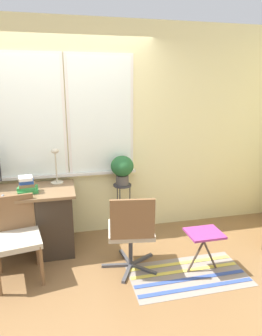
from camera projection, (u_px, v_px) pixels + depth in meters
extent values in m
plane|color=brown|center=(61.00, 262.00, 3.38)|extent=(14.00, 14.00, 0.00)
cube|color=beige|center=(54.00, 134.00, 3.70)|extent=(9.00, 0.06, 2.70)
cube|color=silver|center=(30.00, 118.00, 3.54)|extent=(0.83, 0.02, 1.49)
cube|color=white|center=(30.00, 118.00, 3.54)|extent=(0.76, 0.01, 1.42)
cube|color=silver|center=(101.00, 116.00, 3.73)|extent=(0.83, 0.02, 1.49)
cube|color=white|center=(101.00, 116.00, 3.72)|extent=(0.76, 0.01, 1.42)
cube|color=silver|center=(69.00, 174.00, 3.83)|extent=(1.73, 0.11, 0.04)
cube|color=#33281E|center=(56.00, 221.00, 3.57)|extent=(0.40, 0.56, 0.74)
ellipsoid|color=slate|center=(3.00, 196.00, 3.19)|extent=(0.03, 0.06, 0.03)
cylinder|color=#BCB299|center=(57.00, 183.00, 3.66)|extent=(0.15, 0.15, 0.01)
cylinder|color=#BCB299|center=(56.00, 168.00, 3.61)|extent=(0.02, 0.02, 0.37)
ellipsoid|color=#BCB299|center=(55.00, 151.00, 3.56)|extent=(0.09, 0.09, 0.06)
cube|color=green|center=(28.00, 191.00, 3.32)|extent=(0.23, 0.15, 0.04)
cube|color=green|center=(27.00, 188.00, 3.32)|extent=(0.22, 0.16, 0.04)
cube|color=olive|center=(27.00, 185.00, 3.31)|extent=(0.18, 0.13, 0.03)
cube|color=#2851B2|center=(26.00, 182.00, 3.31)|extent=(0.17, 0.13, 0.04)
cube|color=white|center=(25.00, 178.00, 3.30)|extent=(0.16, 0.18, 0.04)
cylinder|color=brown|center=(42.00, 266.00, 2.93)|extent=(0.04, 0.04, 0.43)
cylinder|color=brown|center=(37.00, 247.00, 3.28)|extent=(0.04, 0.04, 0.43)
cube|color=#B2A893|center=(17.00, 241.00, 2.98)|extent=(0.52, 0.50, 0.06)
cube|color=brown|center=(14.00, 212.00, 3.12)|extent=(0.40, 0.10, 0.37)
cube|color=#47474C|center=(116.00, 265.00, 3.29)|extent=(0.32, 0.09, 0.03)
cube|color=#47474C|center=(127.00, 273.00, 3.15)|extent=(0.18, 0.30, 0.03)
cube|color=#47474C|center=(143.00, 269.00, 3.22)|extent=(0.25, 0.25, 0.03)
cube|color=#47474C|center=(141.00, 259.00, 3.40)|extent=(0.30, 0.18, 0.03)
cube|color=#47474C|center=(125.00, 257.00, 3.45)|extent=(0.09, 0.32, 0.03)
cylinder|color=#333338|center=(131.00, 248.00, 3.25)|extent=(0.04, 0.04, 0.38)
cube|color=#B2A893|center=(131.00, 230.00, 3.19)|extent=(0.54, 0.52, 0.06)
cube|color=brown|center=(132.00, 219.00, 2.90)|extent=(0.44, 0.10, 0.41)
cylinder|color=#333338|center=(122.00, 185.00, 3.88)|extent=(0.24, 0.24, 0.02)
cylinder|color=#333338|center=(130.00, 209.00, 3.99)|extent=(0.01, 0.01, 0.67)
cylinder|color=#333338|center=(118.00, 208.00, 4.04)|extent=(0.01, 0.01, 0.67)
cylinder|color=#333338|center=(120.00, 213.00, 3.88)|extent=(0.01, 0.01, 0.67)
cylinder|color=#514C47|center=(122.00, 180.00, 3.86)|extent=(0.16, 0.16, 0.12)
ellipsoid|color=#235B2D|center=(122.00, 166.00, 3.81)|extent=(0.29, 0.29, 0.26)
cube|color=gray|center=(188.00, 275.00, 3.14)|extent=(1.23, 0.65, 0.01)
cube|color=#334C99|center=(197.00, 288.00, 2.94)|extent=(1.20, 0.05, 0.00)
cube|color=#334C99|center=(191.00, 279.00, 3.07)|extent=(1.20, 0.05, 0.00)
cube|color=#DBCC4C|center=(185.00, 271.00, 3.21)|extent=(1.20, 0.05, 0.00)
cube|color=#DBCC4C|center=(180.00, 263.00, 3.35)|extent=(1.20, 0.05, 0.00)
cube|color=#93337A|center=(204.00, 233.00, 3.12)|extent=(0.36, 0.31, 0.02)
cylinder|color=#4C3D2D|center=(198.00, 253.00, 3.16)|extent=(0.23, 0.02, 0.44)
cylinder|color=#4C3D2D|center=(208.00, 252.00, 3.19)|extent=(0.23, 0.02, 0.44)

